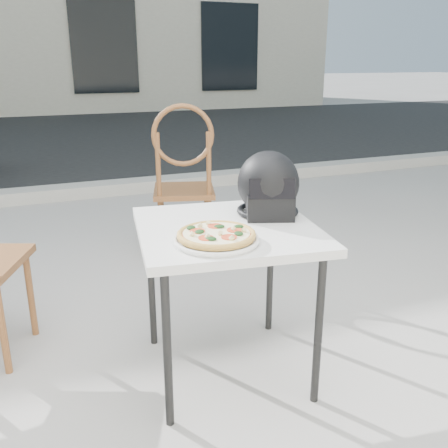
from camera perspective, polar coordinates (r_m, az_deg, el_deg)
name	(u,v)px	position (r m, az deg, el deg)	size (l,w,h in m)	color
ground	(133,356)	(2.43, -10.31, -14.66)	(80.00, 80.00, 0.00)	#A09C97
street_asphalt	(47,140)	(9.12, -19.56, 9.06)	(30.00, 8.00, 0.00)	black
curb	(70,192)	(5.18, -17.23, 3.54)	(30.00, 0.25, 0.12)	#9C9A92
cafe_table_main	(227,240)	(2.03, 0.34, -1.83)	(0.80, 0.80, 0.67)	silver
plate	(216,240)	(1.83, -0.88, -1.84)	(0.34, 0.34, 0.02)	silver
pizza	(216,234)	(1.82, -0.88, -1.19)	(0.34, 0.34, 0.04)	gold
helmet	(268,187)	(2.14, 5.10, 4.23)	(0.34, 0.35, 0.27)	black
cafe_chair_main	(184,174)	(3.32, -4.63, 5.67)	(0.50, 0.50, 1.05)	brown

